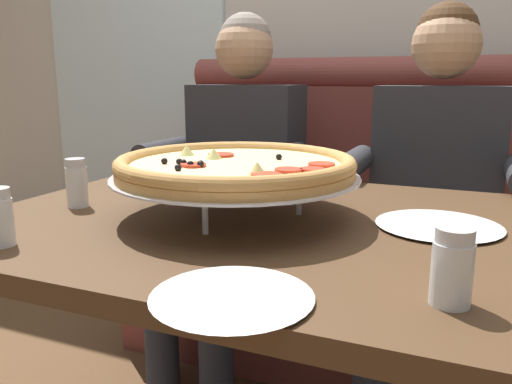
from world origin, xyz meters
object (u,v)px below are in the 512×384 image
Objects in this scene: shaker_parmesan at (0,222)px; shaker_pepper_flakes at (77,186)px; dining_table at (248,256)px; pizza at (236,167)px; diner_left at (235,172)px; shaker_oregano at (452,273)px; plate_near_left at (439,223)px; booth_bench at (342,244)px; plate_near_right at (232,293)px; patio_chair at (192,154)px; diner_right at (433,187)px.

shaker_pepper_flakes is (-0.07, 0.28, 0.00)m from shaker_parmesan.
dining_table is 2.15× the size of pizza.
diner_left reaches higher than dining_table.
plate_near_left is (-0.04, 0.37, -0.03)m from shaker_oregano.
booth_bench is at bearing 90.00° from dining_table.
pizza is at bearing -168.77° from plate_near_left.
dining_table is 10.79× the size of shaker_oregano.
shaker_pepper_flakes is 0.80m from plate_near_left.
pizza is (-0.02, -0.94, 0.46)m from booth_bench.
diner_left reaches higher than booth_bench.
booth_bench is 14.37× the size of shaker_oregano.
plate_near_right is at bearing -159.78° from shaker_oregano.
plate_near_left is at bearing 63.64° from plate_near_right.
dining_table is at bearing 144.44° from shaker_oregano.
plate_near_right is at bearing -30.53° from shaker_pepper_flakes.
plate_near_left is 0.53m from plate_near_right.
plate_near_right is at bearing -68.99° from dining_table.
diner_left is 1.48× the size of patio_chair.
plate_near_right is 0.26× the size of patio_chair.
plate_near_left is at bearing -39.08° from diner_left.
booth_bench is at bearing 142.09° from diner_right.
diner_left reaches higher than shaker_pepper_flakes.
diner_left and diner_right have the same top height.
patio_chair is (-1.04, 2.49, -0.27)m from shaker_parmesan.
diner_left is 1.03m from shaker_parmesan.
dining_table is 10.78× the size of shaker_parmesan.
diner_right is at bearing 56.86° from shaker_parmesan.
booth_bench reaches higher than shaker_oregano.
plate_near_right is (0.16, -0.41, 0.10)m from dining_table.
plate_near_right is (-0.19, -1.07, 0.05)m from diner_right.
patio_chair is at bearing 139.36° from diner_right.
shaker_oregano is 0.42× the size of plate_near_left.
shaker_parmesan is at bearing -67.32° from patio_chair.
dining_table is 0.90× the size of diner_right.
diner_left is at bearing -142.09° from booth_bench.
patio_chair is (-1.79, 2.43, -0.27)m from shaker_oregano.
diner_left is (-0.34, -0.27, 0.31)m from booth_bench.
pizza is (-0.02, -0.02, 0.20)m from dining_table.
shaker_parmesan is 1.00× the size of shaker_oregano.
diner_left is at bearing 117.30° from dining_table.
shaker_parmesan is at bearing -132.14° from dining_table.
shaker_oregano is (0.75, 0.05, -0.00)m from shaker_parmesan.
shaker_pepper_flakes reaches higher than shaker_parmesan.
patio_chair is (-1.71, 1.46, -0.19)m from diner_right.
plate_near_right is at bearing -5.77° from shaker_parmesan.
diner_left is 2.40× the size of pizza.
booth_bench is at bearing 75.84° from shaker_parmesan.
pizza is (0.32, -0.68, 0.15)m from diner_left.
shaker_parmesan and shaker_oregano have the same top height.
booth_bench is 6.72× the size of plate_near_right.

